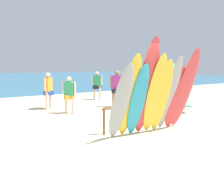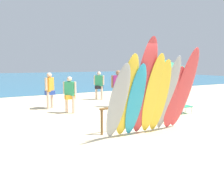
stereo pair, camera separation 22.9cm
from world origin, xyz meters
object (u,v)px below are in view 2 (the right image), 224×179
surfboard_grey_0 (118,102)px  surfboard_red_3 (144,88)px  surfboard_teal_2 (136,101)px  beach_umbrella (164,63)px  beachgoer_by_water (99,83)px  beach_chair_red (182,102)px  surfboard_rack (140,110)px  surfboard_yellow_5 (160,97)px  beachgoer_photographing (118,86)px  beachgoer_near_rack (50,88)px  beachgoer_strolling (70,92)px  surfboard_red_8 (184,89)px  surfboard_red_7 (174,98)px  surfboard_yellow_4 (153,95)px  surfboard_grey_6 (169,94)px  surfboard_yellow_1 (127,97)px

surfboard_grey_0 → surfboard_red_3: surfboard_red_3 is taller
surfboard_teal_2 → beach_umbrella: (3.30, 2.74, 1.01)m
beachgoer_by_water → beach_chair_red: bearing=149.2°
surfboard_rack → surfboard_yellow_5: bearing=-69.5°
surfboard_teal_2 → beach_chair_red: 3.87m
beachgoer_photographing → beachgoer_near_rack: bearing=11.3°
beachgoer_by_water → beach_chair_red: (1.66, -4.65, -0.48)m
surfboard_teal_2 → surfboard_red_3: 0.42m
beachgoer_strolling → surfboard_teal_2: bearing=140.7°
beachgoer_by_water → surfboard_grey_0: bearing=109.6°
surfboard_red_8 → beachgoer_photographing: size_ratio=1.52×
surfboard_teal_2 → surfboard_red_7: size_ratio=1.04×
surfboard_red_8 → surfboard_red_7: bearing=161.2°
beachgoer_photographing → beachgoer_near_rack: beachgoer_photographing is taller
surfboard_grey_0 → beachgoer_near_rack: surfboard_grey_0 is taller
surfboard_red_3 → beach_chair_red: surfboard_red_3 is taller
surfboard_red_7 → surfboard_yellow_4: bearing=-172.3°
surfboard_grey_0 → beachgoer_strolling: bearing=87.1°
surfboard_yellow_4 → beach_chair_red: surfboard_yellow_4 is taller
surfboard_red_7 → beachgoer_by_water: surfboard_red_7 is taller
beachgoer_near_rack → beach_chair_red: (4.66, -3.33, -0.50)m
beach_chair_red → beachgoer_photographing: bearing=138.0°
surfboard_grey_0 → surfboard_red_3: bearing=-4.1°
surfboard_grey_6 → surfboard_red_8: 0.56m
surfboard_red_3 → beachgoer_near_rack: (-1.49, 5.09, -0.41)m
surfboard_rack → surfboard_yellow_1: surfboard_yellow_1 is taller
surfboard_yellow_4 → beach_chair_red: 3.46m
surfboard_red_3 → surfboard_red_8: 1.43m
surfboard_yellow_1 → beach_umbrella: bearing=37.2°
surfboard_yellow_1 → beachgoer_near_rack: bearing=100.5°
surfboard_yellow_5 → beachgoer_near_rack: surfboard_yellow_5 is taller
surfboard_teal_2 → surfboard_red_8: bearing=-5.0°
surfboard_grey_0 → surfboard_yellow_1: size_ratio=0.91×
surfboard_yellow_4 → beachgoer_strolling: (-1.24, 3.78, -0.28)m
surfboard_red_7 → beachgoer_strolling: surfboard_red_7 is taller
surfboard_rack → surfboard_red_8: bearing=-31.2°
surfboard_yellow_4 → surfboard_grey_6: (0.59, 0.03, -0.02)m
beachgoer_photographing → beachgoer_by_water: 2.42m
surfboard_red_8 → surfboard_yellow_1: bearing=178.9°
surfboard_yellow_4 → beachgoer_photographing: bearing=77.5°
surfboard_rack → beachgoer_strolling: beachgoer_strolling is taller
surfboard_rack → surfboard_yellow_1: bearing=-144.4°
surfboard_red_7 → surfboard_grey_6: bearing=-167.1°
beachgoer_by_water → beachgoer_near_rack: bearing=63.5°
surfboard_teal_2 → surfboard_grey_6: bearing=-3.3°
surfboard_grey_6 → beachgoer_near_rack: 5.59m
beachgoer_by_water → beachgoer_photographing: bearing=127.1°
surfboard_yellow_4 → surfboard_red_7: (0.85, 0.07, -0.17)m
beachgoer_near_rack → beach_umbrella: bearing=-73.8°
surfboard_teal_2 → surfboard_red_7: (1.39, 0.02, -0.04)m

